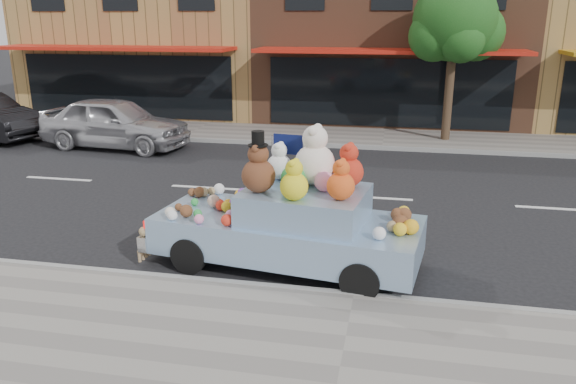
# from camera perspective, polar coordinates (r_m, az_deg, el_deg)

# --- Properties ---
(ground) EXTENTS (120.00, 120.00, 0.00)m
(ground) POSITION_cam_1_polar(r_m,az_deg,el_deg) (13.04, 8.61, -0.59)
(ground) COLOR black
(ground) RESTS_ON ground
(near_sidewalk) EXTENTS (60.00, 3.00, 0.12)m
(near_sidewalk) POSITION_cam_1_polar(r_m,az_deg,el_deg) (7.10, 5.61, -16.11)
(near_sidewalk) COLOR gray
(near_sidewalk) RESTS_ON ground
(far_sidewalk) EXTENTS (60.00, 3.00, 0.12)m
(far_sidewalk) POSITION_cam_1_polar(r_m,az_deg,el_deg) (19.32, 9.69, 5.39)
(far_sidewalk) COLOR gray
(far_sidewalk) RESTS_ON ground
(near_kerb) EXTENTS (60.00, 0.12, 0.13)m
(near_kerb) POSITION_cam_1_polar(r_m,az_deg,el_deg) (8.39, 6.71, -10.50)
(near_kerb) COLOR gray
(near_kerb) RESTS_ON ground
(far_kerb) EXTENTS (60.00, 0.12, 0.13)m
(far_kerb) POSITION_cam_1_polar(r_m,az_deg,el_deg) (17.85, 9.51, 4.44)
(far_kerb) COLOR gray
(far_kerb) RESTS_ON ground
(storefront_left) EXTENTS (10.00, 9.80, 7.30)m
(storefront_left) POSITION_cam_1_polar(r_m,az_deg,el_deg) (26.56, -12.42, 16.22)
(storefront_left) COLOR #9E7B42
(storefront_left) RESTS_ON ground
(storefront_mid) EXTENTS (10.00, 9.80, 7.30)m
(storefront_mid) POSITION_cam_1_polar(r_m,az_deg,el_deg) (24.39, 10.63, 16.26)
(storefront_mid) COLOR brown
(storefront_mid) RESTS_ON ground
(street_tree) EXTENTS (3.00, 2.70, 5.22)m
(street_tree) POSITION_cam_1_polar(r_m,az_deg,el_deg) (19.03, 16.62, 15.80)
(street_tree) COLOR #38281C
(street_tree) RESTS_ON ground
(car_silver) EXTENTS (4.89, 2.35, 1.61)m
(car_silver) POSITION_cam_1_polar(r_m,az_deg,el_deg) (18.58, -17.18, 6.75)
(car_silver) COLOR #BDBCC2
(car_silver) RESTS_ON ground
(art_car) EXTENTS (4.68, 2.33, 2.33)m
(art_car) POSITION_cam_1_polar(r_m,az_deg,el_deg) (9.15, 0.28, -2.75)
(art_car) COLOR black
(art_car) RESTS_ON ground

